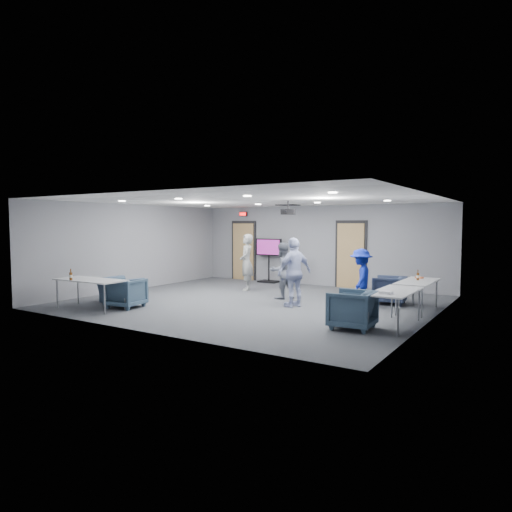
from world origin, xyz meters
The scene contains 28 objects.
floor centered at (0.00, 0.00, 0.00)m, with size 9.00×9.00×0.00m, color #3D4045.
ceiling centered at (0.00, 0.00, 2.70)m, with size 9.00×9.00×0.00m, color white.
wall_back centered at (0.00, 4.00, 1.35)m, with size 9.00×0.02×2.70m, color gray.
wall_front centered at (0.00, -4.00, 1.35)m, with size 9.00×0.02×2.70m, color gray.
wall_left centered at (-4.50, 0.00, 1.35)m, with size 0.02×8.00×2.70m, color gray.
wall_right centered at (4.50, 0.00, 1.35)m, with size 0.02×8.00×2.70m, color gray.
door_left centered at (-3.00, 3.95, 1.07)m, with size 1.06×0.17×2.24m.
door_right centered at (1.20, 3.95, 1.07)m, with size 1.06×0.17×2.24m.
exit_sign centered at (-3.00, 3.93, 2.45)m, with size 0.32×0.08×0.16m.
hvac_diffuser centered at (-0.50, 2.80, 2.69)m, with size 0.60×0.60×0.03m, color black.
downlights centered at (0.00, 0.00, 2.68)m, with size 6.18×3.78×0.02m.
person_a centered at (-1.34, 1.68, 0.88)m, with size 0.64×0.42×1.77m, color #999C99.
person_b centered at (0.37, 0.87, 0.78)m, with size 0.76×0.59×1.57m, color slate.
person_c centered at (1.25, -0.05, 0.87)m, with size 1.02×0.43×1.74m, color #B0BAE2.
person_d centered at (2.70, 0.73, 0.74)m, with size 0.95×0.55×1.47m, color navy.
chair_right_a centered at (3.14, 1.67, 0.37)m, with size 0.78×0.80×0.73m, color #313C55.
chair_right_c centered at (3.35, -1.58, 0.39)m, with size 0.83×0.85×0.77m, color #3A5165.
chair_front_a centered at (-2.23, -2.40, 0.37)m, with size 0.78×0.81×0.73m, color #384E61.
chair_front_b centered at (-2.92, -2.00, 0.33)m, with size 1.01×0.88×0.66m, color #394B62.
table_right_a centered at (4.00, 1.00, 0.68)m, with size 0.72×1.74×0.73m.
table_right_b centered at (4.00, -0.90, 0.68)m, with size 0.74×1.78×0.73m.
table_front_left centered at (-2.82, -3.00, 0.69)m, with size 1.89×0.84×0.73m.
bottle_front centered at (-3.05, -3.37, 0.83)m, with size 0.07×0.07×0.28m.
bottle_right centered at (3.97, 1.14, 0.82)m, with size 0.07×0.07×0.25m.
snack_box centered at (3.91, 1.54, 0.75)m, with size 0.18×0.12×0.04m, color #D16334.
wrapper centered at (3.97, -1.41, 0.76)m, with size 0.24×0.16×0.05m, color silver.
tv_stand centered at (-1.78, 3.75, 0.88)m, with size 1.02×0.48×1.56m.
projector centered at (0.77, 0.49, 2.40)m, with size 0.44×0.41×0.36m.
Camera 1 is at (6.56, -10.13, 2.07)m, focal length 32.00 mm.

